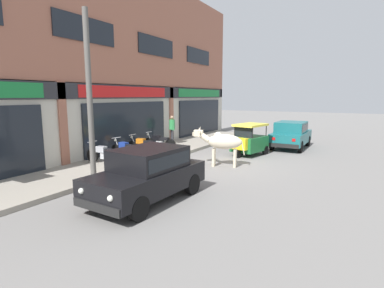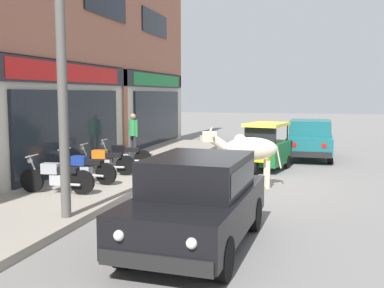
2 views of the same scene
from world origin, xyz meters
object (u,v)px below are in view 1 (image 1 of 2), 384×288
object	(u,v)px
auto_rickshaw	(249,142)
cow	(222,142)
motorcycle_0	(104,154)
utility_pole	(89,96)
motorcycle_2	(143,145)
car_0	(291,133)
car_1	(148,172)
pedestrian	(172,127)
motorcycle_3	(159,142)
motorcycle_1	(126,150)

from	to	relation	value
auto_rickshaw	cow	bearing A→B (deg)	175.94
motorcycle_0	utility_pole	world-z (taller)	utility_pole
utility_pole	motorcycle_2	bearing A→B (deg)	16.91
motorcycle_0	auto_rickshaw	bearing A→B (deg)	-38.86
cow	car_0	distance (m)	6.05
cow	motorcycle_0	world-z (taller)	cow
motorcycle_0	car_0	bearing A→B (deg)	-33.83
utility_pole	car_0	bearing A→B (deg)	-23.23
car_1	motorcycle_0	xyz separation A→B (m)	(2.22, 3.93, -0.27)
car_1	pedestrian	distance (m)	8.95
cow	auto_rickshaw	distance (m)	2.77
motorcycle_3	utility_pole	size ratio (longest dim) A/B	0.34
car_1	motorcycle_0	bearing A→B (deg)	60.48
motorcycle_0	pedestrian	size ratio (longest dim) A/B	1.13
auto_rickshaw	motorcycle_2	size ratio (longest dim) A/B	1.17
car_0	motorcycle_0	xyz separation A→B (m)	(-8.35, 5.60, -0.27)
motorcycle_1	motorcycle_2	world-z (taller)	same
auto_rickshaw	motorcycle_3	xyz separation A→B (m)	(-1.48, 4.23, -0.12)
motorcycle_0	motorcycle_3	world-z (taller)	same
motorcycle_0	utility_pole	bearing A→B (deg)	-143.86
cow	pedestrian	xyz separation A→B (m)	(3.09, 4.45, 0.13)
utility_pole	motorcycle_3	bearing A→B (deg)	12.98
cow	utility_pole	distance (m)	5.40
motorcycle_3	pedestrian	bearing A→B (deg)	12.53
auto_rickshaw	motorcycle_2	world-z (taller)	auto_rickshaw
car_1	motorcycle_3	xyz separation A→B (m)	(5.99, 3.93, -0.27)
car_1	motorcycle_2	xyz separation A→B (m)	(4.73, 3.95, -0.27)
car_0	utility_pole	distance (m)	11.17
motorcycle_1	utility_pole	bearing A→B (deg)	-157.55
motorcycle_1	motorcycle_3	bearing A→B (deg)	0.92
motorcycle_2	utility_pole	bearing A→B (deg)	-163.09
pedestrian	auto_rickshaw	bearing A→B (deg)	-94.30
auto_rickshaw	utility_pole	world-z (taller)	utility_pole
motorcycle_1	car_1	bearing A→B (deg)	-131.68
motorcycle_3	utility_pole	world-z (taller)	utility_pole
pedestrian	utility_pole	distance (m)	7.72
pedestrian	motorcycle_3	bearing A→B (deg)	-167.47
motorcycle_0	motorcycle_1	size ratio (longest dim) A/B	1.00
cow	motorcycle_3	bearing A→B (deg)	72.69
car_1	auto_rickshaw	xyz separation A→B (m)	(7.48, -0.31, -0.15)
motorcycle_3	motorcycle_1	bearing A→B (deg)	-179.08
motorcycle_2	utility_pole	xyz separation A→B (m)	(-4.25, -1.29, 2.31)
car_1	motorcycle_1	bearing A→B (deg)	48.32
car_0	utility_pole	bearing A→B (deg)	156.77
car_1	motorcycle_2	bearing A→B (deg)	39.83
motorcycle_1	motorcycle_3	distance (m)	2.53
car_0	motorcycle_0	bearing A→B (deg)	146.17
auto_rickshaw	motorcycle_0	size ratio (longest dim) A/B	1.17
car_0	pedestrian	xyz separation A→B (m)	(-2.75, 6.01, 0.32)
motorcycle_2	cow	bearing A→B (deg)	-89.98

